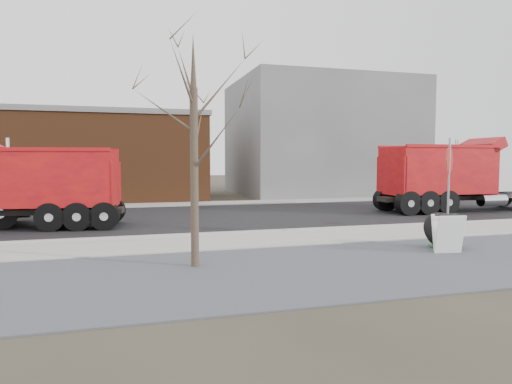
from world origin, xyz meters
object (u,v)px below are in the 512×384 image
object	(u,v)px
stop_sign	(449,172)
truck_tire	(443,231)
sandwich_board	(448,233)
dump_truck_red_a	(457,174)
dump_truck_red_b	(25,184)
fire_hydrant	(437,234)

from	to	relation	value
stop_sign	truck_tire	bearing A→B (deg)	-148.23
sandwich_board	dump_truck_red_a	bearing A→B (deg)	58.60
sandwich_board	dump_truck_red_a	xyz separation A→B (m)	(7.07, 8.22, 1.21)
dump_truck_red_a	dump_truck_red_b	bearing A→B (deg)	-177.35
dump_truck_red_b	fire_hydrant	bearing A→B (deg)	155.50
fire_hydrant	truck_tire	xyz separation A→B (m)	(0.08, -0.16, 0.10)
fire_hydrant	stop_sign	xyz separation A→B (m)	(1.09, 0.93, 1.68)
truck_tire	stop_sign	size ratio (longest dim) A/B	0.39
truck_tire	dump_truck_red_b	size ratio (longest dim) A/B	0.16
fire_hydrant	truck_tire	world-z (taller)	truck_tire
fire_hydrant	sandwich_board	bearing A→B (deg)	-119.75
dump_truck_red_b	truck_tire	bearing A→B (deg)	155.08
fire_hydrant	truck_tire	bearing A→B (deg)	-74.86
truck_tire	dump_truck_red_a	size ratio (longest dim) A/B	0.14
truck_tire	dump_truck_red_b	bearing A→B (deg)	148.58
sandwich_board	dump_truck_red_b	world-z (taller)	dump_truck_red_b
fire_hydrant	stop_sign	bearing A→B (deg)	30.28
truck_tire	sandwich_board	xyz separation A→B (m)	(-0.36, -0.63, 0.04)
stop_sign	fire_hydrant	bearing A→B (deg)	-154.99
sandwich_board	truck_tire	bearing A→B (deg)	69.62
stop_sign	sandwich_board	bearing A→B (deg)	-144.01
sandwich_board	dump_truck_red_a	distance (m)	10.90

